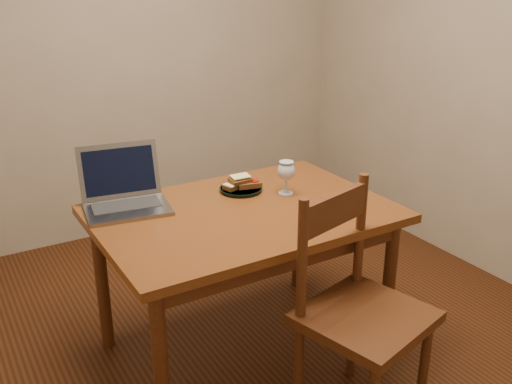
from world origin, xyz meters
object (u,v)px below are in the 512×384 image
laptop (124,191)px  milk_glass (286,178)px  chair (361,301)px  table (243,227)px  plate (241,189)px

laptop → milk_glass: bearing=-11.3°
milk_glass → chair: bearing=-98.2°
milk_glass → laptop: (-0.71, 0.26, -0.01)m
table → milk_glass: size_ratio=7.88×
chair → laptop: size_ratio=1.36×
table → plate: 0.25m
laptop → plate: bearing=-3.4°
table → milk_glass: 0.33m
plate → laptop: size_ratio=0.51×
chair → laptop: laptop is taller
chair → plate: 0.85m
table → laptop: laptop is taller
chair → milk_glass: 0.75m
milk_glass → laptop: size_ratio=0.40×
table → plate: bearing=63.1°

